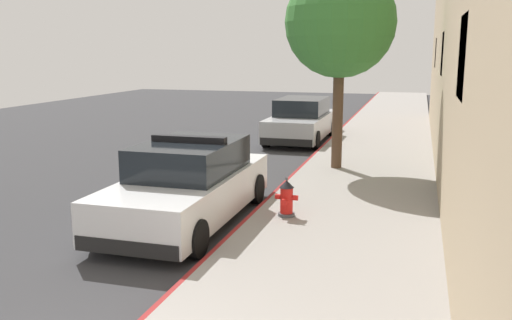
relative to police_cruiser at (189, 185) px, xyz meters
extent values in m
cube|color=#353538|center=(-3.07, 4.12, -0.84)|extent=(31.72, 60.00, 0.20)
cube|color=gray|center=(2.93, 4.12, -0.66)|extent=(3.46, 60.00, 0.16)
cube|color=maroon|center=(1.16, 4.12, -0.66)|extent=(0.08, 60.00, 0.16)
cube|color=black|center=(4.69, -1.78, 2.45)|extent=(0.06, 1.30, 1.10)
cube|color=black|center=(4.69, 5.60, 2.45)|extent=(0.06, 1.30, 1.10)
cube|color=black|center=(4.69, 12.98, 2.45)|extent=(0.06, 1.30, 1.10)
cube|color=white|center=(0.00, -0.04, -0.16)|extent=(1.84, 4.80, 0.76)
cube|color=black|center=(0.00, 0.11, 0.52)|extent=(1.64, 2.50, 0.60)
cube|color=black|center=(0.00, -2.38, -0.42)|extent=(1.76, 0.16, 0.24)
cube|color=black|center=(0.00, 2.30, -0.42)|extent=(1.76, 0.16, 0.24)
cylinder|color=black|center=(-0.86, 1.66, -0.42)|extent=(0.22, 0.64, 0.64)
cylinder|color=black|center=(0.86, 1.66, -0.42)|extent=(0.22, 0.64, 0.64)
cylinder|color=black|center=(-0.86, -1.74, -0.42)|extent=(0.22, 0.64, 0.64)
cylinder|color=black|center=(0.86, -1.74, -0.42)|extent=(0.22, 0.64, 0.64)
cube|color=black|center=(0.00, 0.06, 0.88)|extent=(1.48, 0.20, 0.12)
cube|color=red|center=(-0.35, 0.06, 0.88)|extent=(0.44, 0.18, 0.11)
cube|color=#1E33E0|center=(0.35, 0.06, 0.88)|extent=(0.44, 0.18, 0.11)
cube|color=#B2B5BA|center=(0.04, 10.32, -0.16)|extent=(1.84, 4.80, 0.76)
cube|color=black|center=(0.04, 10.47, 0.52)|extent=(1.64, 2.50, 0.60)
cube|color=black|center=(0.04, 7.98, -0.42)|extent=(1.76, 0.16, 0.24)
cube|color=black|center=(0.04, 12.66, -0.42)|extent=(1.76, 0.16, 0.24)
cylinder|color=black|center=(-0.82, 12.02, -0.42)|extent=(0.22, 0.64, 0.64)
cylinder|color=black|center=(0.90, 12.02, -0.42)|extent=(0.22, 0.64, 0.64)
cylinder|color=black|center=(-0.82, 8.62, -0.42)|extent=(0.22, 0.64, 0.64)
cylinder|color=black|center=(0.90, 8.62, -0.42)|extent=(0.22, 0.64, 0.64)
cylinder|color=#4C4C51|center=(1.84, 0.40, -0.55)|extent=(0.32, 0.32, 0.06)
cylinder|color=red|center=(1.84, 0.40, -0.27)|extent=(0.24, 0.24, 0.50)
cone|color=black|center=(1.84, 0.40, 0.05)|extent=(0.28, 0.28, 0.14)
cylinder|color=#4C4C51|center=(1.84, 0.40, 0.15)|extent=(0.05, 0.05, 0.06)
cylinder|color=red|center=(1.67, 0.40, -0.21)|extent=(0.10, 0.10, 0.10)
cylinder|color=red|center=(2.01, 0.40, -0.21)|extent=(0.10, 0.10, 0.10)
cylinder|color=red|center=(1.84, 0.22, -0.26)|extent=(0.13, 0.12, 0.13)
cylinder|color=brown|center=(2.10, 5.16, 0.83)|extent=(0.28, 0.28, 2.83)
sphere|color=#387A33|center=(2.10, 5.16, 3.25)|extent=(2.87, 2.87, 2.87)
camera|label=1|loc=(4.16, -9.57, 2.53)|focal=38.95mm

